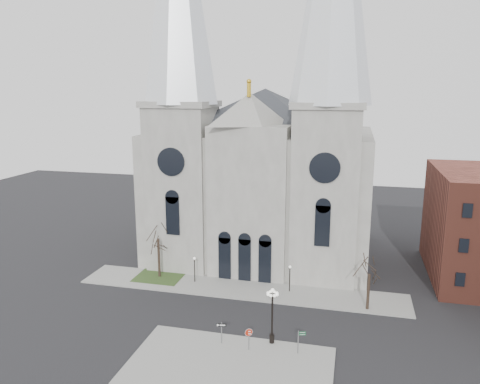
% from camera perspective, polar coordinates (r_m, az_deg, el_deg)
% --- Properties ---
extents(ground, '(160.00, 160.00, 0.00)m').
position_cam_1_polar(ground, '(48.86, -3.23, -16.85)').
color(ground, black).
rests_on(ground, ground).
extents(sidewalk_near, '(18.00, 10.00, 0.14)m').
position_cam_1_polar(sidewalk_near, '(43.98, -1.28, -20.35)').
color(sidewalk_near, gray).
rests_on(sidewalk_near, ground).
extents(sidewalk_far, '(40.00, 6.00, 0.14)m').
position_cam_1_polar(sidewalk_far, '(58.31, 0.00, -11.68)').
color(sidewalk_far, gray).
rests_on(sidewalk_far, ground).
extents(grass_patch, '(6.00, 5.00, 0.18)m').
position_cam_1_polar(grass_patch, '(62.49, -9.77, -10.15)').
color(grass_patch, '#2C451D').
rests_on(grass_patch, ground).
extents(cathedral, '(33.00, 26.66, 54.00)m').
position_cam_1_polar(cathedral, '(65.04, 2.53, 7.64)').
color(cathedral, gray).
rests_on(cathedral, ground).
extents(tree_left, '(3.20, 3.20, 7.50)m').
position_cam_1_polar(tree_left, '(60.61, -9.96, -5.34)').
color(tree_left, black).
rests_on(tree_left, ground).
extents(tree_right, '(3.20, 3.20, 6.00)m').
position_cam_1_polar(tree_right, '(53.38, 15.51, -9.38)').
color(tree_right, black).
rests_on(tree_right, ground).
extents(ped_lamp_left, '(0.32, 0.32, 3.26)m').
position_cam_1_polar(ped_lamp_left, '(59.49, -5.57, -8.88)').
color(ped_lamp_left, black).
rests_on(ped_lamp_left, sidewalk_far).
extents(ped_lamp_right, '(0.32, 0.32, 3.26)m').
position_cam_1_polar(ped_lamp_right, '(56.86, 6.09, -9.93)').
color(ped_lamp_right, black).
rests_on(ped_lamp_right, sidewalk_far).
extents(stop_sign, '(0.78, 0.16, 2.17)m').
position_cam_1_polar(stop_sign, '(45.18, 1.08, -16.96)').
color(stop_sign, slate).
rests_on(stop_sign, sidewalk_near).
extents(globe_lamp, '(1.40, 1.40, 5.57)m').
position_cam_1_polar(globe_lamp, '(45.49, 3.96, -14.02)').
color(globe_lamp, black).
rests_on(globe_lamp, sidewalk_near).
extents(one_way_sign, '(0.94, 0.19, 2.17)m').
position_cam_1_polar(one_way_sign, '(46.25, -2.27, -16.37)').
color(one_way_sign, slate).
rests_on(one_way_sign, sidewalk_near).
extents(street_name_sign, '(0.70, 0.25, 2.26)m').
position_cam_1_polar(street_name_sign, '(45.10, 7.22, -17.47)').
color(street_name_sign, slate).
rests_on(street_name_sign, sidewalk_near).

